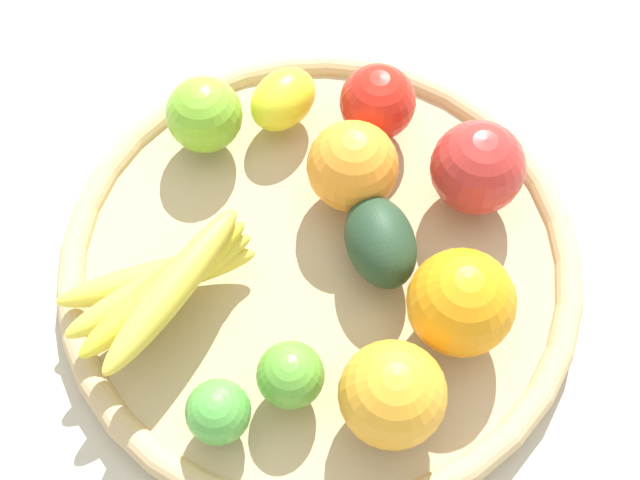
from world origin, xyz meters
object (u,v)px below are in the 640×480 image
object	(u,v)px
banana_bunch	(164,284)
lime_0	(218,412)
orange_2	(461,303)
orange_0	(392,394)
apple_1	(478,167)
orange_1	(358,168)
apple_2	(204,115)
apple_0	(378,102)
avocado	(380,242)
lemon_0	(283,99)
lime_1	(291,375)

from	to	relation	value
banana_bunch	lime_0	size ratio (longest dim) A/B	3.42
lime_0	orange_2	world-z (taller)	orange_2
orange_0	apple_1	size ratio (longest dim) A/B	1.00
lime_0	apple_1	xyz separation A→B (m)	(-0.10, -0.27, 0.02)
lime_0	orange_1	bearing A→B (deg)	-93.13
orange_2	apple_2	world-z (taller)	orange_2
apple_0	apple_1	bearing A→B (deg)	162.00
avocado	lemon_0	world-z (taller)	avocado
apple_1	lemon_0	xyz separation A→B (m)	(0.18, -0.01, -0.01)
banana_bunch	apple_0	xyz separation A→B (m)	(-0.08, -0.23, 0.00)
orange_0	lime_1	size ratio (longest dim) A/B	1.54
orange_0	apple_2	distance (m)	0.29
avocado	apple_0	bearing A→B (deg)	-66.57
orange_0	orange_2	xyz separation A→B (m)	(-0.02, -0.09, 0.00)
orange_0	apple_0	bearing A→B (deg)	-65.43
lemon_0	apple_2	bearing A→B (deg)	43.60
banana_bunch	apple_0	size ratio (longest dim) A/B	2.46
avocado	orange_0	distance (m)	0.13
banana_bunch	apple_0	bearing A→B (deg)	-109.87
apple_1	orange_1	bearing A→B (deg)	24.22
orange_2	lime_1	size ratio (longest dim) A/B	1.62
banana_bunch	orange_1	bearing A→B (deg)	-121.35
apple_0	lemon_0	size ratio (longest dim) A/B	1.00
banana_bunch	lime_1	size ratio (longest dim) A/B	3.23
lime_1	orange_0	bearing A→B (deg)	-170.38
apple_1	lime_1	distance (m)	0.23
apple_1	banana_bunch	bearing A→B (deg)	46.75
apple_0	lime_0	xyz separation A→B (m)	(0.00, 0.30, -0.01)
banana_bunch	lemon_0	size ratio (longest dim) A/B	2.46
apple_2	banana_bunch	bearing A→B (deg)	107.09
lime_1	orange_1	bearing A→B (deg)	-82.54
lime_0	orange_1	distance (m)	0.23
apple_1	apple_2	world-z (taller)	apple_1
apple_0	lime_0	world-z (taller)	apple_0
apple_0	lemon_0	world-z (taller)	apple_0
orange_0	apple_1	bearing A→B (deg)	-87.74
avocado	lemon_0	distance (m)	0.17
apple_2	apple_1	bearing A→B (deg)	-170.07
orange_2	avocado	bearing A→B (deg)	-21.65
apple_2	apple_0	bearing A→B (deg)	-150.56
orange_0	lime_0	size ratio (longest dim) A/B	1.63
orange_0	lime_1	bearing A→B (deg)	9.62
apple_1	lemon_0	distance (m)	0.18
avocado	banana_bunch	bearing A→B (deg)	37.65
apple_0	apple_2	xyz separation A→B (m)	(0.13, 0.07, -0.00)
banana_bunch	lime_1	world-z (taller)	banana_bunch
orange_0	orange_1	distance (m)	0.19
orange_2	banana_bunch	bearing A→B (deg)	19.40
orange_1	orange_0	bearing A→B (deg)	120.36
lemon_0	lime_1	distance (m)	0.26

